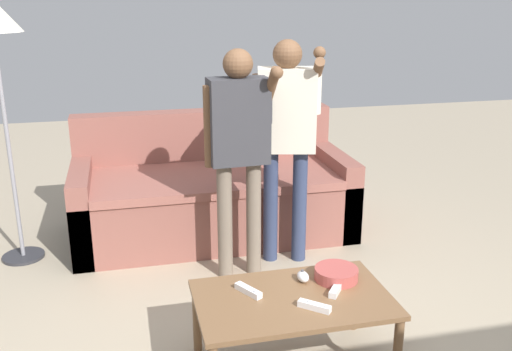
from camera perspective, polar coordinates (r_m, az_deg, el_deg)
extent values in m
plane|color=tan|center=(3.07, 1.24, -16.96)|extent=(12.00, 12.00, 0.00)
cube|color=brown|center=(4.32, -4.28, -3.04)|extent=(2.02, 0.93, 0.43)
cube|color=#94584D|center=(4.17, -4.19, -0.22)|extent=(1.74, 0.81, 0.06)
cube|color=brown|center=(4.54, -5.17, 3.77)|extent=(2.02, 0.18, 0.44)
cube|color=brown|center=(4.26, -16.86, -2.98)|extent=(0.14, 0.93, 0.59)
cube|color=brown|center=(4.53, 7.49, -1.12)|extent=(0.14, 0.93, 0.59)
cube|color=brown|center=(2.75, 3.71, -12.22)|extent=(0.92, 0.57, 0.03)
cylinder|color=brown|center=(2.98, -5.92, -14.02)|extent=(0.04, 0.04, 0.36)
cylinder|color=brown|center=(3.18, 9.78, -12.01)|extent=(0.04, 0.04, 0.36)
cylinder|color=#B24C47|center=(2.90, 8.02, -9.69)|extent=(0.22, 0.22, 0.06)
ellipsoid|color=white|center=(2.87, 4.71, -10.02)|extent=(0.06, 0.09, 0.05)
cylinder|color=#4C4C51|center=(2.87, 4.65, -9.44)|extent=(0.02, 0.02, 0.01)
cylinder|color=#2D2D33|center=(4.31, -22.19, -7.46)|extent=(0.28, 0.28, 0.02)
cylinder|color=gray|center=(4.06, -23.42, 2.33)|extent=(0.03, 0.03, 1.50)
cylinder|color=#2D3856|center=(3.83, 1.46, -3.07)|extent=(0.10, 0.10, 0.77)
cylinder|color=#2D3856|center=(3.84, 4.35, -3.06)|extent=(0.10, 0.10, 0.77)
cube|color=beige|center=(3.65, 3.07, 6.55)|extent=(0.40, 0.27, 0.53)
sphere|color=brown|center=(3.60, 3.16, 12.00)|extent=(0.18, 0.18, 0.18)
cylinder|color=brown|center=(3.65, 0.17, 6.18)|extent=(0.07, 0.07, 0.50)
cylinder|color=beige|center=(3.65, 6.01, 8.09)|extent=(0.07, 0.07, 0.25)
cylinder|color=brown|center=(3.56, 6.19, 10.45)|extent=(0.12, 0.26, 0.18)
sphere|color=brown|center=(3.49, 6.36, 12.10)|extent=(0.07, 0.07, 0.07)
cylinder|color=#756656|center=(3.61, -3.13, -4.58)|extent=(0.09, 0.09, 0.75)
cylinder|color=#756656|center=(3.65, -0.24, -4.27)|extent=(0.09, 0.09, 0.75)
cube|color=#38383D|center=(3.44, -1.77, 5.44)|extent=(0.37, 0.20, 0.52)
sphere|color=brown|center=(3.39, -1.82, 11.08)|extent=(0.18, 0.18, 0.18)
cylinder|color=brown|center=(3.41, -4.70, 4.86)|extent=(0.07, 0.07, 0.49)
cylinder|color=#38383D|center=(3.47, 1.11, 7.22)|extent=(0.07, 0.07, 0.25)
cylinder|color=brown|center=(3.36, 1.59, 9.09)|extent=(0.07, 0.21, 0.23)
sphere|color=brown|center=(3.26, 2.11, 10.23)|extent=(0.07, 0.07, 0.07)
cube|color=white|center=(2.76, -0.78, -11.41)|extent=(0.11, 0.15, 0.03)
cylinder|color=silver|center=(2.77, -1.18, -10.89)|extent=(0.01, 0.01, 0.00)
cube|color=silver|center=(2.72, -0.09, -11.45)|extent=(0.02, 0.02, 0.00)
cube|color=white|center=(2.80, 8.05, -11.11)|extent=(0.12, 0.15, 0.03)
cylinder|color=silver|center=(2.82, 8.22, -10.54)|extent=(0.01, 0.01, 0.00)
cube|color=silver|center=(2.76, 7.80, -11.24)|extent=(0.02, 0.02, 0.00)
cube|color=white|center=(2.65, 5.85, -12.86)|extent=(0.14, 0.13, 0.03)
cylinder|color=silver|center=(2.65, 5.29, -12.41)|extent=(0.01, 0.01, 0.00)
cube|color=silver|center=(2.63, 6.81, -12.76)|extent=(0.02, 0.02, 0.00)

